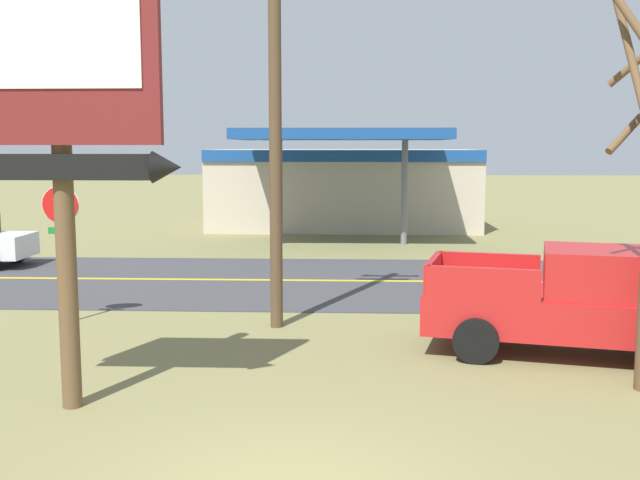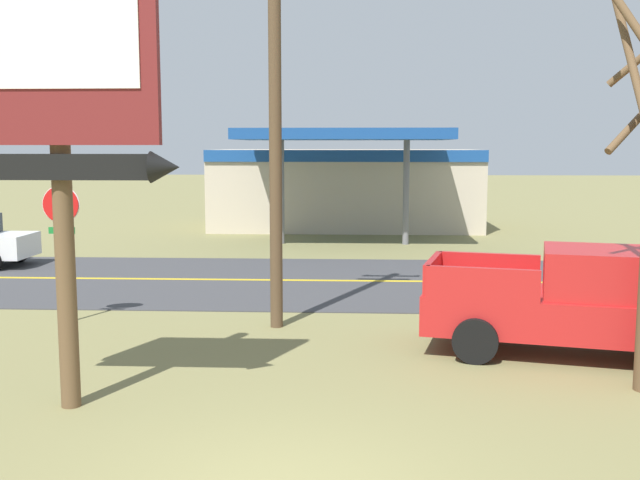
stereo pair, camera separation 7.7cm
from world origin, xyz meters
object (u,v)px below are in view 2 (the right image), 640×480
Objects in this scene: stop_sign at (62,229)px; utility_pole at (275,80)px; motel_sign at (59,108)px; gas_station at (346,186)px; pickup_red_parked_on_lawn at (575,303)px.

stop_sign is 5.49m from utility_pole.
gas_station is at bearing 81.59° from motel_sign.
pickup_red_parked_on_lawn is (8.02, 3.20, -3.32)m from motel_sign.
utility_pole is 19.31m from gas_station.
motel_sign is at bearing -98.41° from gas_station.
gas_station reaches higher than pickup_red_parked_on_lawn.
gas_station is 2.18× the size of pickup_red_parked_on_lawn.
utility_pole reaches higher than pickup_red_parked_on_lawn.
gas_station is at bearing 102.05° from pickup_red_parked_on_lawn.
pickup_red_parked_on_lawn is at bearing -77.95° from gas_station.
gas_station is at bearing 73.22° from stop_sign.
stop_sign is 0.31× the size of utility_pole.
stop_sign is 0.54× the size of pickup_red_parked_on_lawn.
motel_sign is 0.65× the size of utility_pole.
pickup_red_parked_on_lawn is at bearing -18.49° from utility_pole.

